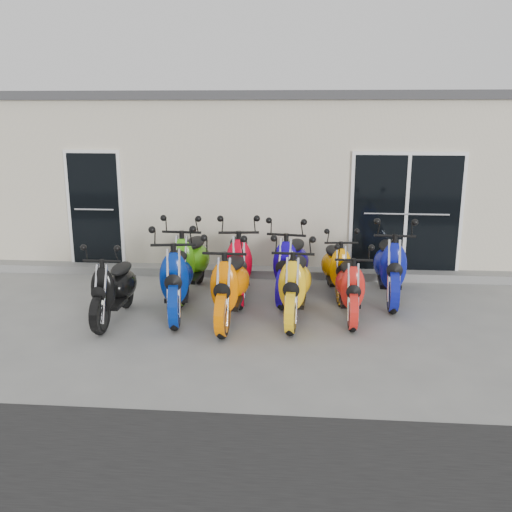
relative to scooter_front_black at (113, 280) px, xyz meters
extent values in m
plane|color=gray|center=(2.01, 0.46, -0.62)|extent=(80.00, 80.00, 0.00)
cube|color=beige|center=(2.01, 5.66, 0.98)|extent=(14.00, 6.00, 3.20)
cube|color=#3F3F42|center=(2.01, 5.66, 2.66)|extent=(14.20, 6.20, 0.16)
cube|color=gray|center=(2.01, 2.48, -0.55)|extent=(14.00, 0.40, 0.15)
cube|color=black|center=(-1.19, 2.63, 0.64)|extent=(1.07, 0.08, 2.22)
cube|color=black|center=(4.61, 2.63, 0.64)|extent=(2.02, 0.08, 2.22)
camera|label=1|loc=(2.76, -7.76, 2.41)|focal=40.00mm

